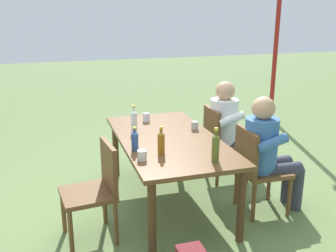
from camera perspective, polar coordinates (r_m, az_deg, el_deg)
The scene contains 15 objects.
ground_plane at distance 4.18m, azimuth 0.00°, elevation -11.18°, with size 24.00×24.00×0.00m, color #6B844C.
dining_table at distance 3.91m, azimuth 0.00°, elevation -2.78°, with size 1.86×0.95×0.73m.
chair_far_right at distance 3.91m, azimuth 12.82°, elevation -5.75°, with size 0.45×0.45×0.87m.
chair_far_left at distance 4.60m, azimuth 7.71°, elevation -1.99°, with size 0.45×0.45×0.87m.
chair_near_right at distance 3.46m, azimuth -10.45°, elevation -8.68°, with size 0.49×0.49×0.87m.
person_in_white_shirt at distance 3.90m, azimuth 14.39°, elevation -3.27°, with size 0.47×0.62×1.18m.
person_in_plaid_shirt at distance 4.60m, azimuth 9.03°, elevation 0.11°, with size 0.47×0.62×1.18m.
bottle_olive at distance 3.27m, azimuth 6.98°, elevation -3.07°, with size 0.06×0.06×0.30m.
bottle_amber at distance 3.42m, azimuth -1.01°, elevation -2.38°, with size 0.06×0.06×0.25m.
bottle_blue at distance 3.53m, azimuth -4.88°, elevation -2.10°, with size 0.06×0.06×0.22m.
bottle_clear at distance 4.03m, azimuth -5.00°, elevation 0.79°, with size 0.06×0.06×0.29m.
cup_glass at distance 4.43m, azimuth -3.19°, elevation 1.27°, with size 0.08×0.08×0.10m, color silver.
cup_white at distance 3.31m, azimuth -3.82°, elevation -4.31°, with size 0.08×0.08×0.09m, color white.
cup_steel at distance 4.14m, azimuth 3.94°, elevation 0.06°, with size 0.08×0.08×0.09m, color #B2B7BC.
lamp_post at distance 7.20m, azimuth 15.99°, elevation 17.02°, with size 0.56×0.20×2.92m.
Camera 1 is at (3.52, -1.09, 1.96)m, focal length 41.62 mm.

